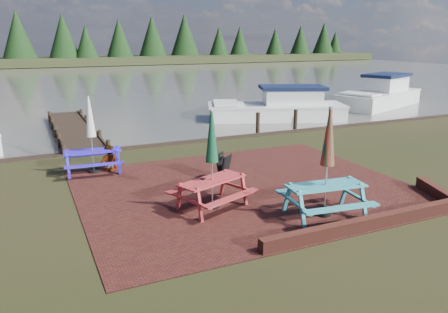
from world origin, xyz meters
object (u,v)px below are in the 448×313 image
jetty (74,128)px  picnic_table_red (212,175)px  picnic_table_teal (326,180)px  boat_far (381,96)px  chalkboard (223,167)px  picnic_table_blue (92,147)px  boat_near (279,109)px  person (108,146)px

jetty → picnic_table_red: bearing=-79.4°
picnic_table_teal → boat_far: (14.80, 13.69, -0.43)m
picnic_table_red → chalkboard: bearing=37.0°
picnic_table_blue → picnic_table_teal: bearing=-47.5°
picnic_table_teal → boat_near: size_ratio=0.33×
picnic_table_teal → boat_far: picnic_table_teal is taller
picnic_table_blue → person: (0.48, 0.04, -0.01)m
picnic_table_teal → boat_near: (6.30, 12.34, -0.51)m
picnic_table_blue → chalkboard: bearing=-30.7°
boat_near → boat_far: (8.51, 1.36, 0.08)m
boat_near → person: size_ratio=4.71×
jetty → boat_far: bearing=2.6°
picnic_table_blue → person: picnic_table_blue is taller
person → boat_far: bearing=-174.0°
picnic_table_teal → picnic_table_red: bearing=151.6°
picnic_table_teal → picnic_table_blue: bearing=134.0°
person → chalkboard: bearing=122.9°
chalkboard → boat_far: bearing=-5.3°
picnic_table_blue → boat_near: (10.77, 6.50, -0.44)m
picnic_table_red → jetty: size_ratio=0.27×
chalkboard → boat_far: (15.90, 10.29, 0.05)m
jetty → picnic_table_blue: bearing=-91.1°
picnic_table_red → boat_far: size_ratio=0.32×
picnic_table_teal → picnic_table_blue: picnic_table_teal is taller
picnic_table_red → person: 4.66m
picnic_table_teal → picnic_table_red: size_ratio=1.05×
boat_near → person: (-10.29, -6.46, 0.43)m
boat_far → person: (-18.79, -7.81, 0.35)m
jetty → person: 6.98m
boat_far → boat_near: bearing=77.6°
picnic_table_teal → picnic_table_blue: size_ratio=1.08×
jetty → boat_near: 10.64m
jetty → boat_near: (10.63, -0.48, 0.28)m
jetty → picnic_table_teal: bearing=-71.3°
picnic_table_teal → person: size_ratio=1.56×
person → boat_near: bearing=-164.4°
jetty → boat_far: boat_far is taller
boat_far → jetty: bearing=71.1°
picnic_table_red → chalkboard: picnic_table_red is taller
picnic_table_red → chalkboard: 2.21m
picnic_table_red → boat_far: 20.92m
jetty → boat_far: (19.14, 0.88, 0.36)m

